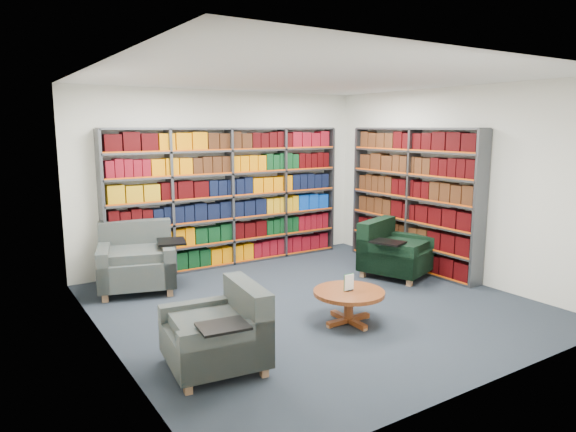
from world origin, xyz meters
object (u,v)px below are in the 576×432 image
chair_teal_front (223,335)px  coffee_table (349,297)px  chair_green_right (392,253)px  chair_teal_left (137,262)px

chair_teal_front → coffee_table: 1.70m
chair_green_right → coffee_table: size_ratio=1.48×
coffee_table → chair_teal_left: bearing=122.0°
chair_teal_left → coffee_table: chair_teal_left is taller
chair_green_right → chair_teal_front: bearing=-158.3°
chair_teal_left → chair_green_right: bearing=-22.9°
chair_green_right → chair_teal_left: bearing=157.1°
chair_teal_left → chair_teal_front: 2.84m
chair_teal_front → coffee_table: (1.68, 0.21, -0.01)m
chair_teal_front → coffee_table: size_ratio=1.30×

